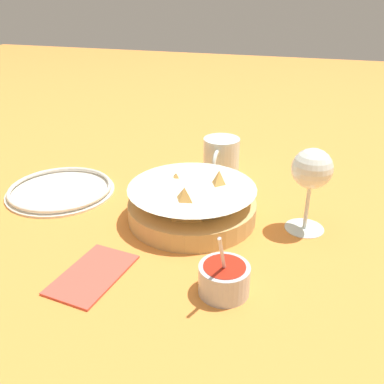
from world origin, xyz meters
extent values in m
plane|color=orange|center=(0.00, 0.00, 0.00)|extent=(4.00, 4.00, 0.00)
cylinder|color=tan|center=(0.01, 0.02, 0.02)|extent=(0.24, 0.24, 0.04)
cone|color=#EDE5C6|center=(0.01, 0.02, 0.03)|extent=(0.24, 0.24, 0.06)
cylinder|color=#3D842D|center=(0.01, 0.02, 0.02)|extent=(0.18, 0.18, 0.01)
pyramid|color=gold|center=(0.06, 0.02, 0.06)|extent=(0.08, 0.09, 0.07)
pyramid|color=gold|center=(-0.02, 0.06, 0.06)|extent=(0.08, 0.06, 0.07)
pyramid|color=gold|center=(-0.02, -0.02, 0.05)|extent=(0.07, 0.08, 0.05)
cylinder|color=#B7B7BC|center=(0.20, 0.12, 0.02)|extent=(0.07, 0.07, 0.04)
cylinder|color=red|center=(0.20, 0.12, 0.03)|extent=(0.06, 0.06, 0.03)
cylinder|color=#B7B7BC|center=(0.22, 0.12, 0.07)|extent=(0.06, 0.01, 0.10)
cylinder|color=silver|center=(-0.01, 0.23, 0.00)|extent=(0.07, 0.07, 0.00)
cylinder|color=silver|center=(-0.01, 0.23, 0.05)|extent=(0.01, 0.01, 0.09)
sphere|color=silver|center=(-0.01, 0.23, 0.12)|extent=(0.07, 0.07, 0.07)
sphere|color=#DBD17A|center=(-0.01, 0.23, 0.11)|extent=(0.05, 0.05, 0.05)
cylinder|color=silver|center=(-0.21, 0.02, 0.04)|extent=(0.08, 0.08, 0.09)
cylinder|color=gold|center=(-0.21, 0.02, 0.03)|extent=(0.07, 0.07, 0.06)
torus|color=silver|center=(-0.16, 0.02, 0.05)|extent=(0.06, 0.01, 0.06)
cylinder|color=silver|center=(-0.01, -0.28, 0.00)|extent=(0.23, 0.23, 0.01)
torus|color=silver|center=(-0.01, -0.28, 0.01)|extent=(0.22, 0.22, 0.01)
cube|color=#DB4C3D|center=(0.22, -0.08, 0.00)|extent=(0.15, 0.10, 0.01)
camera|label=1|loc=(0.69, 0.22, 0.41)|focal=40.00mm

